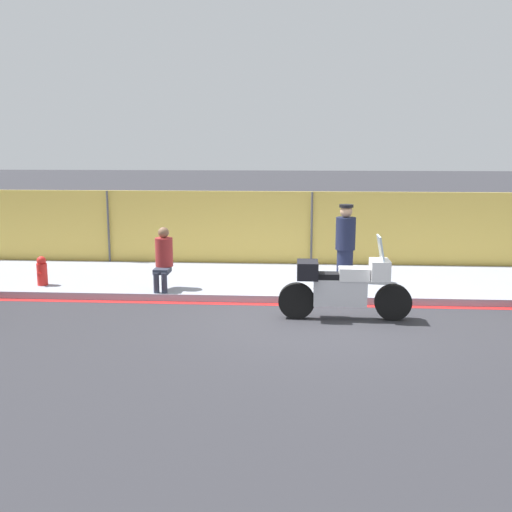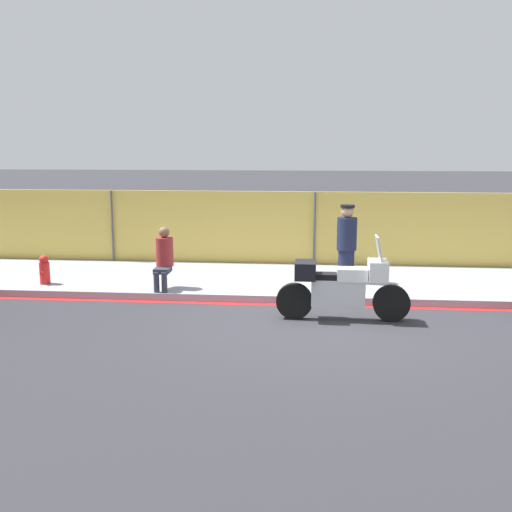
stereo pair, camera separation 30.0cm
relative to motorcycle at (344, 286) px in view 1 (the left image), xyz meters
The scene contains 8 objects.
ground_plane 0.75m from the motorcycle, behind, with size 120.00×120.00×0.00m, color #2D2D33.
sidewalk 2.66m from the motorcycle, 100.01° to the left, with size 37.01×3.20×0.14m.
curb_paint_stripe 1.16m from the motorcycle, 117.24° to the left, with size 37.01×0.18×0.01m.
storefront_fence 4.30m from the motorcycle, 96.08° to the left, with size 35.16×0.17×1.89m.
motorcycle is the anchor object (origin of this frame).
officer_standing 2.41m from the motorcycle, 84.94° to the left, with size 0.42×0.42×1.63m.
person_seated_on_curb 3.75m from the motorcycle, 157.78° to the left, with size 0.35×0.64×1.24m.
fire_hydrant 6.24m from the motorcycle, 165.41° to the left, with size 0.21×0.26×0.61m.
Camera 1 is at (-0.39, -10.09, 3.01)m, focal length 42.00 mm.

